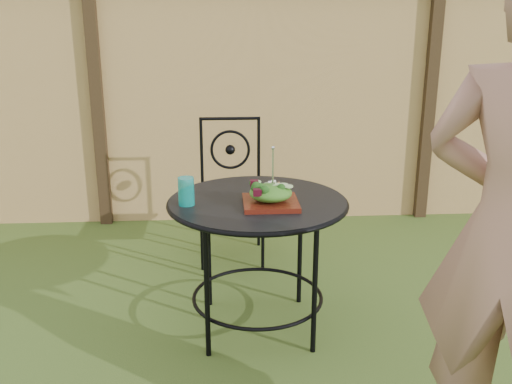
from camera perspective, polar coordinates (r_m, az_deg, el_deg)
ground at (r=2.83m, az=4.61°, el=-17.70°), size 60.00×60.00×0.00m
fence at (r=4.55m, az=0.99°, el=8.78°), size 8.00×0.12×1.90m
patio_table at (r=2.94m, az=0.16°, el=-3.35°), size 0.92×0.92×0.72m
patio_chair at (r=3.91m, az=-2.51°, el=0.64°), size 0.46×0.46×0.95m
salad_plate at (r=2.81m, az=1.47°, el=-1.09°), size 0.27×0.27×0.02m
salad at (r=2.79m, az=1.48°, el=-0.07°), size 0.21×0.21×0.08m
fork at (r=2.76m, az=1.70°, el=2.51°), size 0.01×0.01×0.18m
drinking_glass at (r=2.81m, az=-7.00°, el=0.07°), size 0.08×0.08×0.14m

